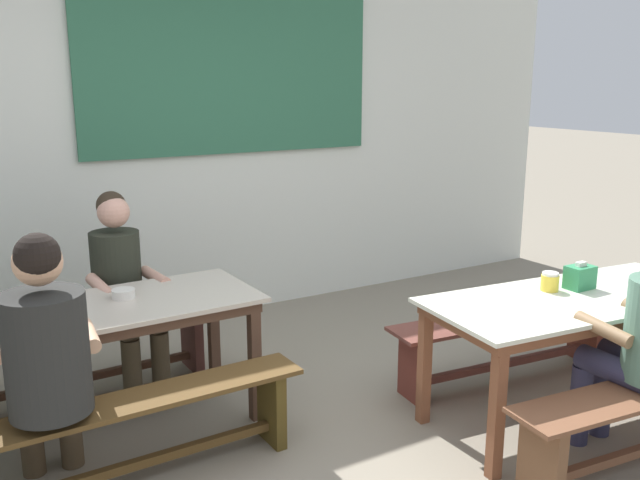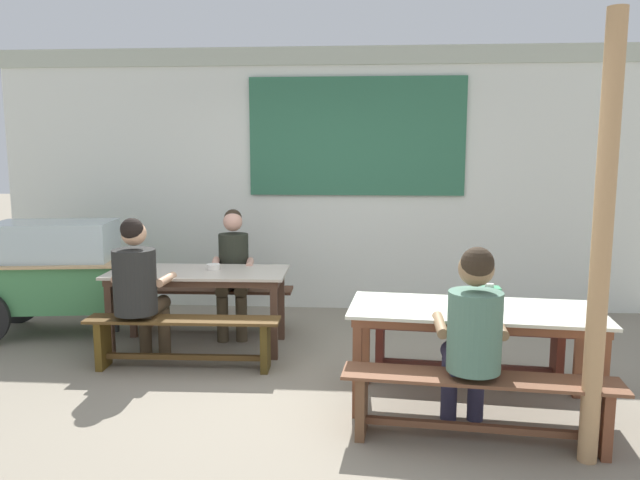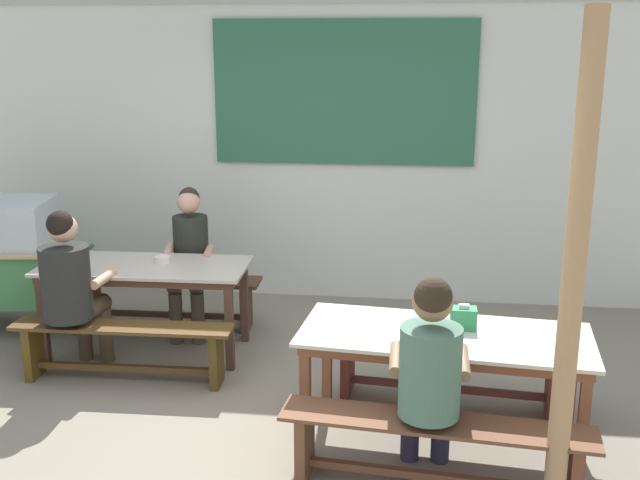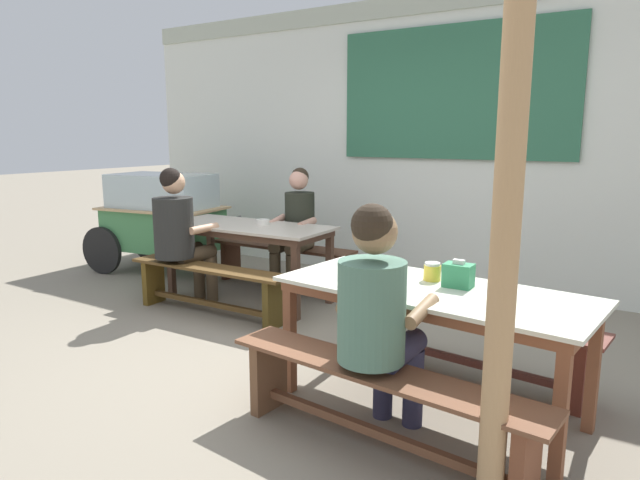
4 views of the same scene
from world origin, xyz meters
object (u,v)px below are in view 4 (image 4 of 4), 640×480
soup_bowl (263,222)px  wooden_support_post (507,209)px  condiment_jar (432,272)px  food_cart (162,215)px  person_near_front (377,310)px  dining_table_far (248,233)px  bench_near_back (470,335)px  dining_table_near (432,300)px  person_left_back_turned (179,229)px  bench_near_front (377,398)px  bench_far_back (282,258)px  person_center_facing (296,224)px  bench_far_front (209,283)px  tissue_box (458,275)px

soup_bowl → wooden_support_post: size_ratio=0.05×
soup_bowl → condiment_jar: bearing=-27.3°
food_cart → person_near_front: (3.76, -2.00, 0.06)m
dining_table_far → person_near_front: person_near_front is taller
bench_near_back → soup_bowl: 2.37m
dining_table_near → wooden_support_post: (0.56, -0.73, 0.64)m
condiment_jar → soup_bowl: condiment_jar is taller
person_left_back_turned → bench_near_front: bearing=-24.8°
dining_table_near → person_left_back_turned: 2.74m
bench_far_back → condiment_jar: 2.78m
person_center_facing → bench_near_front: bearing=-47.5°
wooden_support_post → soup_bowl: bearing=144.2°
bench_near_front → food_cart: food_cart is taller
person_center_facing → wooden_support_post: (2.63, -2.38, 0.60)m
food_cart → soup_bowl: (1.68, -0.27, 0.09)m
food_cart → person_center_facing: size_ratio=1.42×
condiment_jar → wooden_support_post: wooden_support_post is taller
bench_far_front → condiment_jar: 2.31m
dining_table_far → condiment_jar: (2.23, -1.01, 0.13)m
person_center_facing → dining_table_near: bearing=-38.5°
bench_near_back → person_center_facing: person_center_facing is taller
dining_table_near → person_left_back_turned: size_ratio=1.41×
dining_table_near → person_center_facing: (-2.07, 1.65, 0.03)m
dining_table_near → bench_near_front: (-0.05, -0.56, -0.37)m
person_left_back_turned → bench_far_back: bearing=71.6°
person_left_back_turned → condiment_jar: bearing=-10.9°
condiment_jar → wooden_support_post: 1.19m
bench_near_back → wooden_support_post: (0.50, -1.29, 1.00)m
bench_far_front → bench_near_front: same height
person_center_facing → person_left_back_turned: 1.16m
person_left_back_turned → condiment_jar: person_left_back_turned is taller
dining_table_near → person_near_front: 0.50m
dining_table_near → soup_bowl: 2.50m
bench_far_back → condiment_jar: (2.24, -1.57, 0.48)m
bench_near_front → person_near_front: (-0.04, 0.07, 0.43)m
bench_far_back → soup_bowl: bearing=-74.2°
person_near_front → person_center_facing: bearing=132.8°
bench_far_back → person_near_front: person_near_front is taller
bench_far_front → bench_near_front: size_ratio=0.94×
bench_far_back → person_left_back_turned: (-0.36, -1.07, 0.42)m
food_cart → person_near_front: bearing=-28.0°
bench_near_back → bench_far_front: bearing=178.9°
dining_table_far → bench_near_back: size_ratio=0.99×
food_cart → person_left_back_turned: person_left_back_turned is taller
tissue_box → person_near_front: bearing=-109.8°
bench_near_front → bench_near_back: bearing=84.5°
person_left_back_turned → condiment_jar: (2.60, -0.50, 0.06)m
bench_near_back → bench_near_front: (-0.11, -1.12, 0.00)m
bench_far_front → bench_near_front: 2.51m
person_center_facing → person_near_front: bearing=-47.2°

